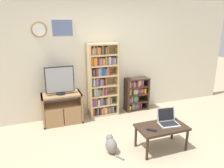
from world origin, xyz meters
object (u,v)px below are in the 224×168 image
bookshelf_tall (102,81)px  tv_stand (62,109)px  laptop (168,120)px  remote_near_laptop (152,130)px  coffee_table (162,129)px  bookshelf_short (135,94)px  television (60,81)px  cat (111,145)px

bookshelf_tall → tv_stand: bearing=-173.0°
laptop → remote_near_laptop: size_ratio=2.41×
bookshelf_tall → coffee_table: bearing=-72.7°
coffee_table → laptop: 0.19m
coffee_table → bookshelf_short: bearing=78.8°
bookshelf_tall → laptop: size_ratio=4.63×
television → coffee_table: size_ratio=0.70×
television → laptop: television is taller
bookshelf_tall → bookshelf_short: size_ratio=2.07×
tv_stand → laptop: laptop is taller
remote_near_laptop → laptop: bearing=-30.6°
tv_stand → television: 0.62m
tv_stand → laptop: 2.21m
remote_near_laptop → cat: bearing=108.3°
laptop → remote_near_laptop: bearing=-155.5°
coffee_table → remote_near_laptop: bearing=-162.7°
television → remote_near_laptop: (1.22, -1.65, -0.51)m
television → remote_near_laptop: television is taller
laptop → cat: size_ratio=0.88×
bookshelf_short → cat: (-1.18, -1.51, -0.26)m
coffee_table → cat: 0.90m
remote_near_laptop → cat: size_ratio=0.36×
coffee_table → remote_near_laptop: size_ratio=5.65×
television → laptop: bearing=-43.6°
coffee_table → bookshelf_tall: bearing=107.3°
tv_stand → television: (-0.01, -0.00, 0.62)m
bookshelf_short → remote_near_laptop: size_ratio=5.39×
television → bookshelf_short: television is taller
remote_near_laptop → bookshelf_tall: bearing=50.7°
tv_stand → television: television is taller
coffee_table → remote_near_laptop: 0.26m
tv_stand → television: bearing=-161.4°
bookshelf_tall → laptop: bearing=-67.9°
tv_stand → cat: tv_stand is taller
television → bookshelf_tall: size_ratio=0.35×
laptop → remote_near_laptop: (-0.38, -0.12, -0.06)m
bookshelf_short → coffee_table: 1.72m
television → laptop: (1.60, -1.52, -0.46)m
tv_stand → remote_near_laptop: size_ratio=5.52×
television → coffee_table: 2.22m
television → bookshelf_short: (1.80, 0.12, -0.54)m
laptop → cat: bearing=178.7°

